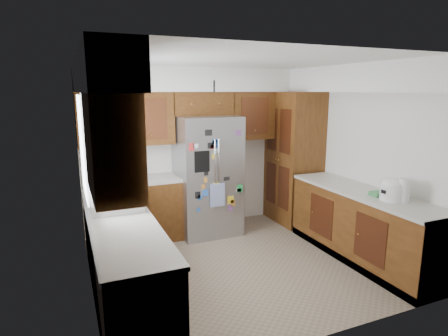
{
  "coord_description": "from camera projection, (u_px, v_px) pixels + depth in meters",
  "views": [
    {
      "loc": [
        -1.94,
        -3.99,
        2.16
      ],
      "look_at": [
        -0.09,
        0.35,
        1.19
      ],
      "focal_mm": 30.0,
      "sensor_mm": 36.0,
      "label": 1
    }
  ],
  "objects": [
    {
      "name": "left_counter_clutter",
      "position": [
        111.0,
        180.0,
        4.74
      ],
      "size": [
        0.38,
        0.89,
        0.38
      ],
      "color": "black",
      "rests_on": "left_counter_run"
    },
    {
      "name": "bridge_cabinet",
      "position": [
        202.0,
        104.0,
        5.67
      ],
      "size": [
        0.96,
        0.34,
        0.35
      ],
      "primitive_type": "cube",
      "color": "#48280D",
      "rests_on": "fridge"
    },
    {
      "name": "fridge_top_items",
      "position": [
        192.0,
        82.0,
        5.52
      ],
      "size": [
        0.8,
        0.37,
        0.31
      ],
      "color": "#1E31BD",
      "rests_on": "bridge_cabinet"
    },
    {
      "name": "pantry",
      "position": [
        294.0,
        158.0,
        6.18
      ],
      "size": [
        0.6,
        0.9,
        2.15
      ],
      "primitive_type": "cube",
      "color": "#48280D",
      "rests_on": "ground"
    },
    {
      "name": "fridge",
      "position": [
        208.0,
        176.0,
        5.68
      ],
      "size": [
        0.9,
        0.79,
        1.8
      ],
      "color": "#949499",
      "rests_on": "ground"
    },
    {
      "name": "right_counter_run",
      "position": [
        362.0,
        228.0,
        4.84
      ],
      "size": [
        0.63,
        2.25,
        0.92
      ],
      "color": "#48280D",
      "rests_on": "ground"
    },
    {
      "name": "paper_towel",
      "position": [
        404.0,
        191.0,
        4.23
      ],
      "size": [
        0.12,
        0.12,
        0.28
      ],
      "primitive_type": "cylinder",
      "color": "white",
      "rests_on": "right_counter_run"
    },
    {
      "name": "sink_assembly",
      "position": [
        115.0,
        200.0,
        4.09
      ],
      "size": [
        0.52,
        0.7,
        0.37
      ],
      "color": "white",
      "rests_on": "left_counter_run"
    },
    {
      "name": "floor",
      "position": [
        241.0,
        263.0,
        4.78
      ],
      "size": [
        3.6,
        3.6,
        0.0
      ],
      "primitive_type": "plane",
      "color": "gray",
      "rests_on": "ground"
    },
    {
      "name": "rice_cooker",
      "position": [
        393.0,
        189.0,
        4.32
      ],
      "size": [
        0.3,
        0.29,
        0.26
      ],
      "color": "white",
      "rests_on": "right_counter_run"
    },
    {
      "name": "room_shell",
      "position": [
        222.0,
        119.0,
        4.7
      ],
      "size": [
        3.64,
        3.24,
        2.52
      ],
      "color": "white",
      "rests_on": "ground"
    },
    {
      "name": "left_counter_run",
      "position": [
        131.0,
        249.0,
        4.2
      ],
      "size": [
        1.36,
        3.2,
        0.92
      ],
      "color": "#48280D",
      "rests_on": "ground"
    }
  ]
}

